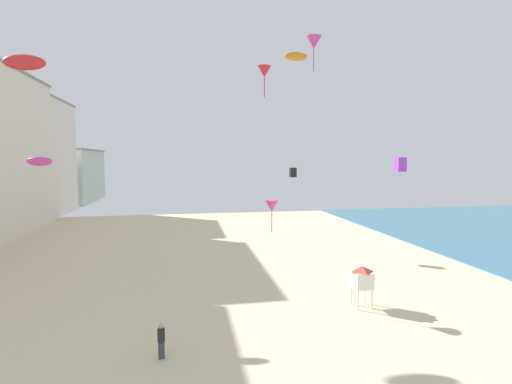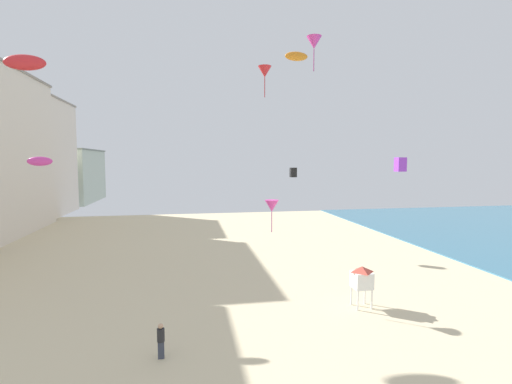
# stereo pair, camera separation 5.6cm
# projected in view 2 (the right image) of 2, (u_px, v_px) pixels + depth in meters

# --- Properties ---
(boardwalk_hotel_far) EXTENTS (14.98, 13.53, 18.99)m
(boardwalk_hotel_far) POSITION_uv_depth(u_px,v_px,m) (18.00, 158.00, 62.51)
(boardwalk_hotel_far) COLOR silver
(boardwalk_hotel_far) RESTS_ON ground
(boardwalk_hotel_distant) EXTENTS (15.38, 20.99, 11.42)m
(boardwalk_hotel_distant) POSITION_uv_depth(u_px,v_px,m) (59.00, 176.00, 82.00)
(boardwalk_hotel_distant) COLOR #B7C6B2
(boardwalk_hotel_distant) RESTS_ON ground
(kite_flyer) EXTENTS (0.34, 0.34, 1.64)m
(kite_flyer) POSITION_uv_depth(u_px,v_px,m) (161.00, 339.00, 17.21)
(kite_flyer) COLOR #383D4C
(kite_flyer) RESTS_ON ground
(lifeguard_stand) EXTENTS (1.10, 1.10, 2.55)m
(lifeguard_stand) POSITION_uv_depth(u_px,v_px,m) (362.00, 278.00, 23.20)
(lifeguard_stand) COLOR white
(lifeguard_stand) RESTS_ON ground
(kite_red_parafoil) EXTENTS (2.72, 0.75, 1.06)m
(kite_red_parafoil) POSITION_uv_depth(u_px,v_px,m) (25.00, 62.00, 25.72)
(kite_red_parafoil) COLOR red
(kite_magenta_delta) EXTENTS (0.91, 0.91, 2.08)m
(kite_magenta_delta) POSITION_uv_depth(u_px,v_px,m) (272.00, 206.00, 24.24)
(kite_magenta_delta) COLOR #DB3D9E
(kite_purple_box) EXTENTS (0.64, 0.64, 1.00)m
(kite_purple_box) POSITION_uv_depth(u_px,v_px,m) (400.00, 164.00, 26.80)
(kite_purple_box) COLOR purple
(kite_black_box) EXTENTS (0.60, 0.60, 0.94)m
(kite_black_box) POSITION_uv_depth(u_px,v_px,m) (293.00, 172.00, 37.21)
(kite_black_box) COLOR black
(kite_red_delta) EXTENTS (1.58, 1.58, 3.60)m
(kite_red_delta) POSITION_uv_depth(u_px,v_px,m) (265.00, 72.00, 44.45)
(kite_red_delta) COLOR red
(kite_magenta_parafoil) EXTENTS (1.45, 0.40, 0.56)m
(kite_magenta_parafoil) POSITION_uv_depth(u_px,v_px,m) (40.00, 161.00, 22.92)
(kite_magenta_parafoil) COLOR #DB3D9E
(kite_magenta_delta_2) EXTENTS (1.45, 1.45, 3.30)m
(kite_magenta_delta_2) POSITION_uv_depth(u_px,v_px,m) (314.00, 43.00, 36.47)
(kite_magenta_delta_2) COLOR #DB3D9E
(kite_orange_parafoil) EXTENTS (2.66, 0.74, 1.03)m
(kite_orange_parafoil) POSITION_uv_depth(u_px,v_px,m) (296.00, 56.00, 43.02)
(kite_orange_parafoil) COLOR orange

